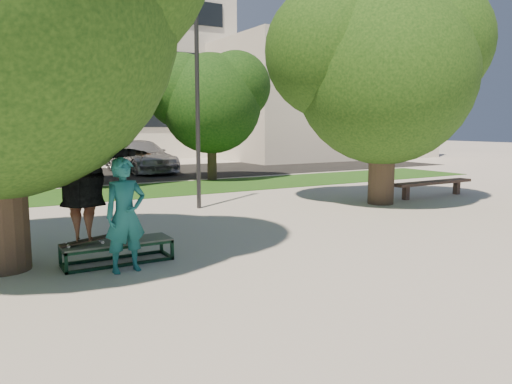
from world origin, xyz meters
TOP-DOWN VIEW (x-y plane):
  - ground at (0.00, 0.00)m, footprint 120.00×120.00m
  - grass_strip at (1.00, 9.50)m, footprint 30.00×4.00m
  - asphalt_strip at (0.00, 16.00)m, footprint 40.00×8.00m
  - tree_right at (5.92, 3.08)m, footprint 6.24×5.33m
  - bg_tree_mid at (-1.08, 12.08)m, footprint 5.76×4.92m
  - bg_tree_right at (4.43, 11.57)m, footprint 5.04×4.31m
  - lamppost at (1.00, 5.00)m, footprint 0.25×0.15m
  - side_building at (18.00, 22.00)m, footprint 15.00×10.00m
  - grind_box at (-2.50, 0.50)m, footprint 1.80×0.60m
  - skater_rig at (-3.03, 0.50)m, footprint 2.30×1.31m
  - bystander at (-2.50, -0.06)m, footprint 0.70×0.50m
  - bench at (8.50, 3.21)m, footprint 3.39×0.52m
  - car_grey at (-2.00, 16.03)m, footprint 2.93×5.36m
  - car_silver_b at (2.93, 16.49)m, footprint 2.75×5.64m

SIDE VIEW (x-z plane):
  - ground at x=0.00m, z-range 0.00..0.00m
  - asphalt_strip at x=0.00m, z-range 0.00..0.01m
  - grass_strip at x=1.00m, z-range 0.00..0.02m
  - grind_box at x=-2.50m, z-range 0.00..0.38m
  - bench at x=8.50m, z-range 0.18..0.69m
  - car_grey at x=-2.00m, z-range 0.00..1.42m
  - car_silver_b at x=2.93m, z-range 0.00..1.58m
  - bystander at x=-2.50m, z-range 0.00..1.82m
  - skater_rig at x=-3.03m, z-range 0.41..2.30m
  - lamppost at x=1.00m, z-range 0.10..6.21m
  - bg_tree_right at x=4.43m, z-range 0.77..6.21m
  - side_building at x=18.00m, z-range 0.00..8.00m
  - bg_tree_mid at x=-1.08m, z-range 0.90..7.14m
  - tree_right at x=5.92m, z-range 0.84..7.35m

